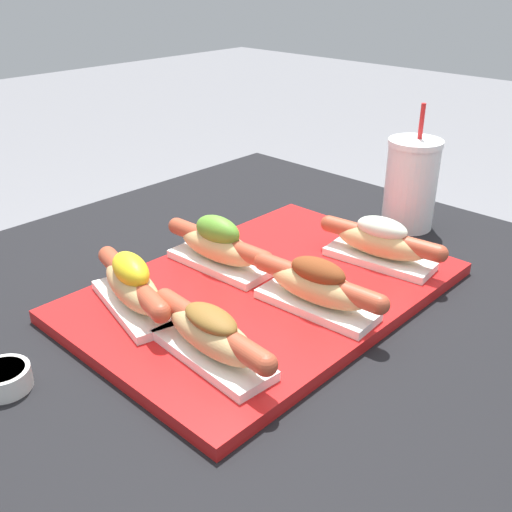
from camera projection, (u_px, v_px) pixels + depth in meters
patio_table at (263, 494)px, 0.98m from camera, size 1.08×1.05×0.71m
serving_tray at (266, 291)px, 0.86m from camera, size 0.53×0.36×0.02m
hot_dog_0 at (211, 335)px, 0.68m from camera, size 0.07×0.21×0.07m
hot_dog_1 at (317, 286)px, 0.78m from camera, size 0.07×0.21×0.07m
hot_dog_2 at (381, 242)px, 0.90m from camera, size 0.08×0.21×0.07m
hot_dog_3 at (132, 285)px, 0.78m from camera, size 0.10×0.20×0.08m
hot_dog_4 at (218, 245)px, 0.89m from camera, size 0.07×0.21×0.08m
sauce_bowl at (4, 378)px, 0.67m from camera, size 0.06×0.06×0.03m
drink_cup at (411, 184)px, 1.05m from camera, size 0.09×0.09×0.22m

